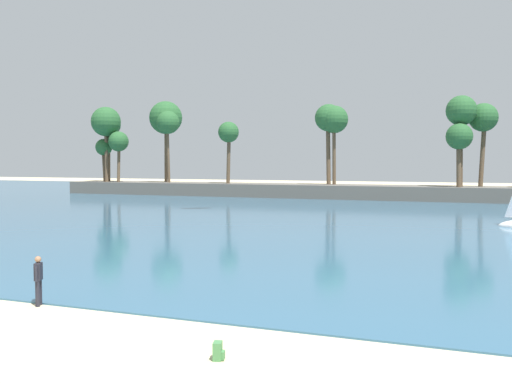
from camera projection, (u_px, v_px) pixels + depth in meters
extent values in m
cube|color=#33607F|center=(372.00, 204.00, 63.15)|extent=(220.00, 97.07, 0.06)
cube|color=#605B54|center=(383.00, 193.00, 71.07)|extent=(91.72, 6.00, 1.80)
cylinder|color=brown|center=(328.00, 151.00, 73.87)|extent=(0.75, 0.66, 8.73)
sphere|color=#285B2D|center=(328.00, 118.00, 73.64)|extent=(3.56, 3.56, 3.56)
cylinder|color=brown|center=(229.00, 158.00, 77.07)|extent=(0.76, 0.69, 7.03)
sphere|color=#285B2D|center=(228.00, 132.00, 76.88)|extent=(2.83, 2.83, 2.83)
cylinder|color=brown|center=(119.00, 162.00, 83.12)|extent=(0.45, 0.74, 5.97)
sphere|color=#285B2D|center=(118.00, 141.00, 82.96)|extent=(2.95, 2.95, 2.95)
cylinder|color=brown|center=(459.00, 162.00, 66.29)|extent=(0.69, 0.78, 5.98)
sphere|color=#285B2D|center=(459.00, 136.00, 66.13)|extent=(3.08, 3.08, 3.08)
cylinder|color=brown|center=(461.00, 149.00, 67.06)|extent=(0.63, 0.88, 9.06)
sphere|color=#285B2D|center=(461.00, 110.00, 66.82)|extent=(3.58, 3.58, 3.58)
cylinder|color=brown|center=(334.00, 152.00, 73.45)|extent=(0.45, 0.87, 8.48)
sphere|color=#285B2D|center=(334.00, 119.00, 73.22)|extent=(3.58, 3.58, 3.58)
cylinder|color=brown|center=(109.00, 153.00, 84.62)|extent=(0.99, 0.99, 8.58)
sphere|color=#285B2D|center=(108.00, 124.00, 84.40)|extent=(3.71, 3.71, 3.71)
cylinder|color=brown|center=(104.00, 164.00, 84.65)|extent=(0.71, 0.54, 5.18)
sphere|color=#285B2D|center=(104.00, 147.00, 84.51)|extent=(2.49, 2.49, 2.49)
cylinder|color=brown|center=(106.00, 152.00, 83.86)|extent=(0.72, 0.77, 8.94)
sphere|color=#285B2D|center=(106.00, 122.00, 83.62)|extent=(4.35, 4.35, 4.35)
cylinder|color=brown|center=(166.00, 150.00, 83.29)|extent=(0.60, 0.81, 9.47)
sphere|color=#285B2D|center=(166.00, 118.00, 83.03)|extent=(4.82, 4.82, 4.82)
cylinder|color=brown|center=(168.00, 153.00, 80.67)|extent=(0.55, 0.42, 8.59)
sphere|color=#285B2D|center=(168.00, 122.00, 80.44)|extent=(3.28, 3.28, 3.28)
cylinder|color=brown|center=(483.00, 152.00, 67.58)|extent=(0.86, 0.93, 8.29)
sphere|color=#285B2D|center=(483.00, 117.00, 67.36)|extent=(3.40, 3.40, 3.40)
cylinder|color=#23232D|center=(40.00, 292.00, 18.88)|extent=(0.15, 0.15, 0.86)
cylinder|color=#23232D|center=(38.00, 294.00, 18.67)|extent=(0.15, 0.15, 0.86)
cube|color=#23232D|center=(38.00, 272.00, 18.74)|extent=(0.33, 0.39, 0.58)
sphere|color=#9E7051|center=(38.00, 259.00, 18.71)|extent=(0.21, 0.21, 0.21)
cylinder|color=#23232D|center=(40.00, 271.00, 18.97)|extent=(0.09, 0.09, 0.50)
cylinder|color=#23232D|center=(36.00, 274.00, 18.51)|extent=(0.09, 0.09, 0.50)
cube|color=#47844C|center=(218.00, 351.00, 13.66)|extent=(0.27, 0.34, 0.44)
cube|color=#47844C|center=(223.00, 355.00, 13.65)|extent=(0.14, 0.23, 0.20)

